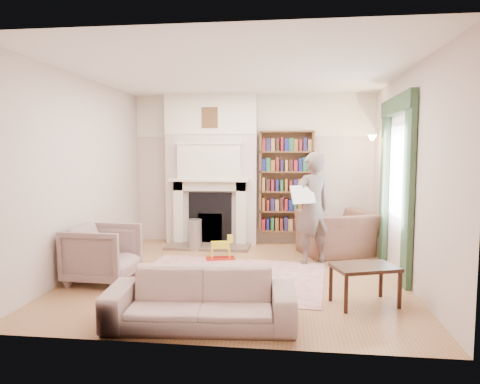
# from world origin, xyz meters

# --- Properties ---
(floor) EXTENTS (4.50, 4.50, 0.00)m
(floor) POSITION_xyz_m (0.00, 0.00, 0.00)
(floor) COLOR olive
(floor) RESTS_ON ground
(ceiling) EXTENTS (4.50, 4.50, 0.00)m
(ceiling) POSITION_xyz_m (0.00, 0.00, 2.80)
(ceiling) COLOR white
(ceiling) RESTS_ON wall_back
(wall_back) EXTENTS (4.50, 0.00, 4.50)m
(wall_back) POSITION_xyz_m (0.00, 2.25, 1.40)
(wall_back) COLOR beige
(wall_back) RESTS_ON floor
(wall_front) EXTENTS (4.50, 0.00, 4.50)m
(wall_front) POSITION_xyz_m (0.00, -2.25, 1.40)
(wall_front) COLOR beige
(wall_front) RESTS_ON floor
(wall_left) EXTENTS (0.00, 4.50, 4.50)m
(wall_left) POSITION_xyz_m (-2.25, 0.00, 1.40)
(wall_left) COLOR beige
(wall_left) RESTS_ON floor
(wall_right) EXTENTS (0.00, 4.50, 4.50)m
(wall_right) POSITION_xyz_m (2.25, 0.00, 1.40)
(wall_right) COLOR beige
(wall_right) RESTS_ON floor
(fireplace) EXTENTS (1.70, 0.58, 2.80)m
(fireplace) POSITION_xyz_m (-0.75, 2.05, 1.39)
(fireplace) COLOR beige
(fireplace) RESTS_ON floor
(bookcase) EXTENTS (1.00, 0.24, 1.85)m
(bookcase) POSITION_xyz_m (0.65, 2.12, 1.18)
(bookcase) COLOR brown
(bookcase) RESTS_ON floor
(window) EXTENTS (0.02, 0.90, 1.30)m
(window) POSITION_xyz_m (2.23, 0.40, 1.45)
(window) COLOR silver
(window) RESTS_ON wall_right
(curtain_left) EXTENTS (0.07, 0.32, 2.40)m
(curtain_left) POSITION_xyz_m (2.20, -0.30, 1.20)
(curtain_left) COLOR #314C32
(curtain_left) RESTS_ON floor
(curtain_right) EXTENTS (0.07, 0.32, 2.40)m
(curtain_right) POSITION_xyz_m (2.20, 1.10, 1.20)
(curtain_right) COLOR #314C32
(curtain_right) RESTS_ON floor
(pelmet) EXTENTS (0.09, 1.70, 0.24)m
(pelmet) POSITION_xyz_m (2.19, 0.40, 2.38)
(pelmet) COLOR #314C32
(pelmet) RESTS_ON wall_right
(wall_sconce) EXTENTS (0.20, 0.24, 0.24)m
(wall_sconce) POSITION_xyz_m (2.03, 1.50, 1.90)
(wall_sconce) COLOR gold
(wall_sconce) RESTS_ON wall_right
(rug) EXTENTS (2.79, 2.24, 0.01)m
(rug) POSITION_xyz_m (-0.14, -0.16, 0.01)
(rug) COLOR beige
(rug) RESTS_ON floor
(armchair_reading) EXTENTS (1.43, 1.36, 0.73)m
(armchair_reading) POSITION_xyz_m (1.51, 1.36, 0.37)
(armchair_reading) COLOR #53322C
(armchair_reading) RESTS_ON floor
(armchair_left) EXTENTS (0.86, 0.84, 0.76)m
(armchair_left) POSITION_xyz_m (-1.75, -0.52, 0.38)
(armchair_left) COLOR gray
(armchair_left) RESTS_ON floor
(sofa) EXTENTS (1.91, 0.87, 0.54)m
(sofa) POSITION_xyz_m (-0.15, -1.80, 0.27)
(sofa) COLOR #BEAC9D
(sofa) RESTS_ON floor
(man_reading) EXTENTS (0.75, 0.69, 1.73)m
(man_reading) POSITION_xyz_m (1.06, 0.76, 0.86)
(man_reading) COLOR #62534E
(man_reading) RESTS_ON floor
(newspaper) EXTENTS (0.40, 0.31, 0.27)m
(newspaper) POSITION_xyz_m (0.91, 0.56, 1.09)
(newspaper) COLOR white
(newspaper) RESTS_ON man_reading
(coffee_table) EXTENTS (0.81, 0.65, 0.45)m
(coffee_table) POSITION_xyz_m (1.57, -1.01, 0.23)
(coffee_table) COLOR black
(coffee_table) RESTS_ON floor
(paraffin_heater) EXTENTS (0.29, 0.29, 0.55)m
(paraffin_heater) POSITION_xyz_m (-0.94, 1.41, 0.28)
(paraffin_heater) COLOR #979A9E
(paraffin_heater) RESTS_ON floor
(rocking_horse) EXTENTS (0.49, 0.30, 0.40)m
(rocking_horse) POSITION_xyz_m (-0.38, 0.77, 0.20)
(rocking_horse) COLOR yellow
(rocking_horse) RESTS_ON rug
(board_game) EXTENTS (0.42, 0.42, 0.03)m
(board_game) POSITION_xyz_m (-0.53, -0.37, 0.03)
(board_game) COLOR #D8DF4E
(board_game) RESTS_ON rug
(game_box_lid) EXTENTS (0.34, 0.28, 0.05)m
(game_box_lid) POSITION_xyz_m (-0.42, 0.02, 0.04)
(game_box_lid) COLOR #B7142C
(game_box_lid) RESTS_ON rug
(comic_annuals) EXTENTS (0.82, 0.60, 0.02)m
(comic_annuals) POSITION_xyz_m (0.18, -0.48, 0.02)
(comic_annuals) COLOR red
(comic_annuals) RESTS_ON rug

